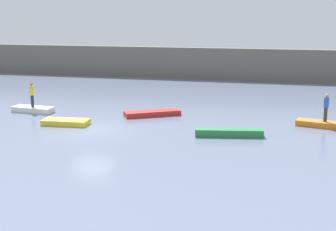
{
  "coord_description": "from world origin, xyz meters",
  "views": [
    {
      "loc": [
        11.36,
        -26.14,
        7.06
      ],
      "look_at": [
        4.32,
        2.26,
        0.64
      ],
      "focal_mm": 49.73,
      "sensor_mm": 36.0,
      "label": 1
    }
  ],
  "objects_px": {
    "rowboat_yellow": "(66,122)",
    "rowboat_green": "(229,132)",
    "rowboat_red": "(152,113)",
    "person_blue_shirt": "(326,106)",
    "rowboat_white": "(33,109)",
    "person_yellow_shirt": "(32,93)",
    "rowboat_orange": "(325,124)"
  },
  "relations": [
    {
      "from": "rowboat_red",
      "to": "person_blue_shirt",
      "type": "height_order",
      "value": "person_blue_shirt"
    },
    {
      "from": "rowboat_white",
      "to": "rowboat_red",
      "type": "relative_size",
      "value": 0.78
    },
    {
      "from": "rowboat_yellow",
      "to": "rowboat_orange",
      "type": "relative_size",
      "value": 0.85
    },
    {
      "from": "rowboat_red",
      "to": "rowboat_green",
      "type": "distance_m",
      "value": 7.31
    },
    {
      "from": "rowboat_orange",
      "to": "person_blue_shirt",
      "type": "relative_size",
      "value": 1.95
    },
    {
      "from": "rowboat_green",
      "to": "person_yellow_shirt",
      "type": "distance_m",
      "value": 15.13
    },
    {
      "from": "rowboat_red",
      "to": "person_yellow_shirt",
      "type": "xyz_separation_m",
      "value": [
        -8.8,
        -0.98,
        1.21
      ]
    },
    {
      "from": "rowboat_yellow",
      "to": "rowboat_green",
      "type": "bearing_deg",
      "value": -5.42
    },
    {
      "from": "rowboat_orange",
      "to": "person_yellow_shirt",
      "type": "bearing_deg",
      "value": -165.29
    },
    {
      "from": "rowboat_yellow",
      "to": "person_yellow_shirt",
      "type": "xyz_separation_m",
      "value": [
        -4.11,
        3.04,
        1.22
      ]
    },
    {
      "from": "rowboat_white",
      "to": "rowboat_orange",
      "type": "height_order",
      "value": "rowboat_white"
    },
    {
      "from": "rowboat_white",
      "to": "rowboat_green",
      "type": "distance_m",
      "value": 15.08
    },
    {
      "from": "rowboat_green",
      "to": "rowboat_orange",
      "type": "height_order",
      "value": "rowboat_green"
    },
    {
      "from": "person_blue_shirt",
      "to": "person_yellow_shirt",
      "type": "height_order",
      "value": "person_yellow_shirt"
    },
    {
      "from": "rowboat_green",
      "to": "person_blue_shirt",
      "type": "relative_size",
      "value": 2.21
    },
    {
      "from": "rowboat_green",
      "to": "rowboat_orange",
      "type": "relative_size",
      "value": 1.13
    },
    {
      "from": "rowboat_yellow",
      "to": "rowboat_red",
      "type": "bearing_deg",
      "value": 36.67
    },
    {
      "from": "rowboat_red",
      "to": "rowboat_green",
      "type": "height_order",
      "value": "rowboat_green"
    },
    {
      "from": "rowboat_green",
      "to": "person_blue_shirt",
      "type": "bearing_deg",
      "value": 21.91
    },
    {
      "from": "person_yellow_shirt",
      "to": "rowboat_yellow",
      "type": "bearing_deg",
      "value": -36.52
    },
    {
      "from": "rowboat_white",
      "to": "person_yellow_shirt",
      "type": "bearing_deg",
      "value": 0.0
    },
    {
      "from": "rowboat_white",
      "to": "person_blue_shirt",
      "type": "distance_m",
      "value": 20.42
    },
    {
      "from": "rowboat_red",
      "to": "person_blue_shirt",
      "type": "distance_m",
      "value": 11.66
    },
    {
      "from": "rowboat_white",
      "to": "person_yellow_shirt",
      "type": "height_order",
      "value": "person_yellow_shirt"
    },
    {
      "from": "rowboat_orange",
      "to": "person_blue_shirt",
      "type": "xyz_separation_m",
      "value": [
        0.0,
        0.0,
        1.19
      ]
    },
    {
      "from": "rowboat_orange",
      "to": "person_blue_shirt",
      "type": "height_order",
      "value": "person_blue_shirt"
    },
    {
      "from": "rowboat_red",
      "to": "person_yellow_shirt",
      "type": "height_order",
      "value": "person_yellow_shirt"
    },
    {
      "from": "rowboat_white",
      "to": "person_blue_shirt",
      "type": "relative_size",
      "value": 1.71
    },
    {
      "from": "rowboat_green",
      "to": "person_yellow_shirt",
      "type": "relative_size",
      "value": 2.23
    },
    {
      "from": "rowboat_yellow",
      "to": "rowboat_orange",
      "type": "height_order",
      "value": "rowboat_orange"
    },
    {
      "from": "rowboat_yellow",
      "to": "rowboat_green",
      "type": "distance_m",
      "value": 10.61
    },
    {
      "from": "rowboat_green",
      "to": "person_yellow_shirt",
      "type": "height_order",
      "value": "person_yellow_shirt"
    }
  ]
}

